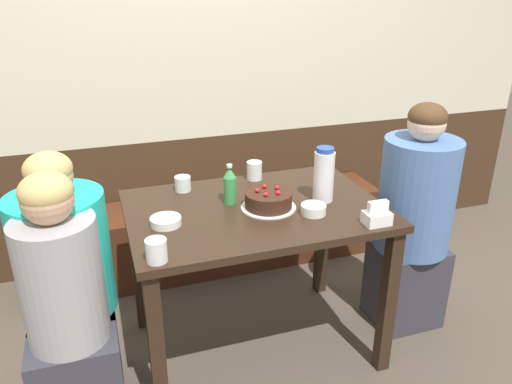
{
  "coord_description": "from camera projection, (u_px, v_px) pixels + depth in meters",
  "views": [
    {
      "loc": [
        -0.65,
        -1.95,
        1.73
      ],
      "look_at": [
        0.02,
        0.05,
        0.83
      ],
      "focal_mm": 35.0,
      "sensor_mm": 36.0,
      "label": 1
    }
  ],
  "objects": [
    {
      "name": "bowl_soup_white",
      "position": [
        313.0,
        209.0,
        2.19
      ],
      "size": [
        0.11,
        0.11,
        0.04
      ],
      "color": "white",
      "rests_on": "dining_table"
    },
    {
      "name": "bowl_rice_small",
      "position": [
        166.0,
        221.0,
        2.09
      ],
      "size": [
        0.13,
        0.13,
        0.03
      ],
      "color": "white",
      "rests_on": "dining_table"
    },
    {
      "name": "glass_shot_small",
      "position": [
        183.0,
        184.0,
        2.43
      ],
      "size": [
        0.08,
        0.08,
        0.07
      ],
      "color": "silver",
      "rests_on": "dining_table"
    },
    {
      "name": "glass_water_tall",
      "position": [
        156.0,
        251.0,
        1.81
      ],
      "size": [
        0.08,
        0.08,
        0.09
      ],
      "color": "silver",
      "rests_on": "dining_table"
    },
    {
      "name": "bench_seat",
      "position": [
        214.0,
        234.0,
        3.2
      ],
      "size": [
        2.18,
        0.38,
        0.45
      ],
      "color": "#472314",
      "rests_on": "ground_plane"
    },
    {
      "name": "water_pitcher",
      "position": [
        324.0,
        175.0,
        2.28
      ],
      "size": [
        0.09,
        0.09,
        0.26
      ],
      "color": "white",
      "rests_on": "dining_table"
    },
    {
      "name": "birthday_cake",
      "position": [
        268.0,
        200.0,
        2.24
      ],
      "size": [
        0.25,
        0.25,
        0.1
      ],
      "color": "white",
      "rests_on": "dining_table"
    },
    {
      "name": "ground_plane",
      "position": [
        255.0,
        344.0,
        2.57
      ],
      "size": [
        12.0,
        12.0,
        0.0
      ],
      "primitive_type": "plane",
      "color": "#4C4238"
    },
    {
      "name": "napkin_holder",
      "position": [
        377.0,
        216.0,
        2.09
      ],
      "size": [
        0.11,
        0.08,
        0.11
      ],
      "color": "white",
      "rests_on": "dining_table"
    },
    {
      "name": "person_teal_shirt",
      "position": [
        68.0,
        284.0,
        2.07
      ],
      "size": [
        0.38,
        0.38,
        1.14
      ],
      "color": "#33333D",
      "rests_on": "ground_plane"
    },
    {
      "name": "soju_bottle",
      "position": [
        230.0,
        185.0,
        2.27
      ],
      "size": [
        0.06,
        0.06,
        0.19
      ],
      "color": "#388E4C",
      "rests_on": "dining_table"
    },
    {
      "name": "person_grey_tee",
      "position": [
        69.0,
        321.0,
        1.91
      ],
      "size": [
        0.34,
        0.3,
        1.13
      ],
      "color": "#33333D",
      "rests_on": "ground_plane"
    },
    {
      "name": "person_pale_blue_shirt",
      "position": [
        413.0,
        222.0,
        2.54
      ],
      "size": [
        0.37,
        0.37,
        1.21
      ],
      "rotation": [
        0.0,
        0.0,
        3.14
      ],
      "color": "#33333D",
      "rests_on": "ground_plane"
    },
    {
      "name": "glass_tumbler_short",
      "position": [
        254.0,
        171.0,
        2.56
      ],
      "size": [
        0.08,
        0.08,
        0.09
      ],
      "color": "silver",
      "rests_on": "dining_table"
    },
    {
      "name": "back_wall",
      "position": [
        200.0,
        66.0,
        2.99
      ],
      "size": [
        4.8,
        0.04,
        2.5
      ],
      "color": "#3D2819",
      "rests_on": "ground_plane"
    },
    {
      "name": "dining_table",
      "position": [
        255.0,
        229.0,
        2.31
      ],
      "size": [
        1.15,
        0.79,
        0.78
      ],
      "color": "black",
      "rests_on": "ground_plane"
    }
  ]
}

